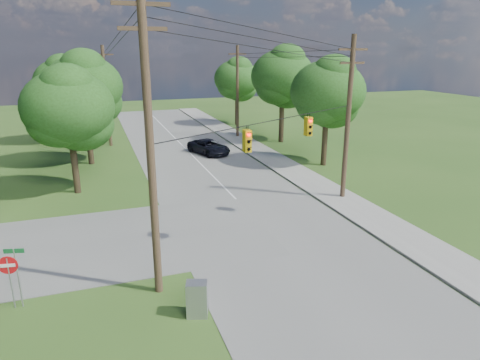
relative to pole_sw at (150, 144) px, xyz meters
name	(u,v)px	position (x,y,z in m)	size (l,w,h in m)	color
ground	(265,277)	(4.60, -0.40, -6.23)	(140.00, 140.00, 0.00)	#2E541C
main_road	(264,228)	(6.60, 4.60, -6.21)	(10.00, 100.00, 0.03)	gray
sidewalk_east	(366,213)	(13.30, 4.60, -6.17)	(2.60, 100.00, 0.12)	#A4A299
pole_sw	(150,144)	(0.00, 0.00, 0.00)	(2.00, 0.32, 12.00)	brown
pole_ne	(348,117)	(13.50, 7.60, -0.76)	(2.00, 0.32, 10.50)	brown
pole_north_e	(237,91)	(13.50, 29.60, -1.10)	(2.00, 0.32, 10.00)	brown
pole_north_w	(107,96)	(-0.40, 29.60, -1.10)	(2.00, 0.32, 10.00)	brown
power_lines	(220,57)	(6.10, 11.14, 2.93)	(13.93, 29.62, 4.93)	black
traffic_signals	(280,133)	(7.15, 4.03, -0.73)	(4.91, 3.27, 1.05)	#E3B70D
tree_w_near	(68,108)	(-3.40, 14.60, -0.30)	(6.00, 6.00, 8.40)	#403220
tree_w_mid	(84,87)	(-2.40, 22.60, 0.35)	(6.40, 6.40, 9.22)	#403220
tree_w_far	(64,83)	(-4.40, 32.60, 0.02)	(6.00, 6.00, 8.73)	#403220
tree_e_near	(328,92)	(16.60, 15.60, 0.02)	(6.20, 6.20, 8.81)	#403220
tree_e_mid	(283,76)	(17.10, 25.60, 0.68)	(6.60, 6.60, 9.64)	#403220
tree_e_far	(237,79)	(16.10, 37.60, -0.31)	(5.80, 5.80, 8.32)	#403220
car_main_north	(209,147)	(8.27, 22.68, -5.53)	(2.22, 4.82, 1.34)	black
control_cabinet	(197,299)	(1.10, -2.21, -5.53)	(0.78, 0.56, 1.40)	#989B9D
do_not_enter_sign	(9,270)	(-5.49, 0.60, -4.61)	(0.73, 0.17, 2.21)	#989B9D
street_name_sign	(17,270)	(-5.21, 0.60, -4.63)	(0.73, 0.21, 2.49)	#989B9D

